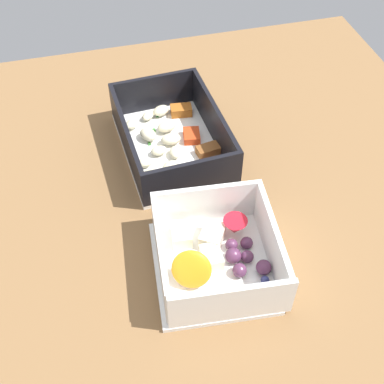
% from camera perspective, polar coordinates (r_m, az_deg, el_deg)
% --- Properties ---
extents(table_surface, '(0.80, 0.80, 0.02)m').
position_cam_1_polar(table_surface, '(0.65, 0.06, -2.62)').
color(table_surface, brown).
rests_on(table_surface, ground).
extents(pasta_container, '(0.20, 0.14, 0.06)m').
position_cam_1_polar(pasta_container, '(0.70, -2.26, 5.92)').
color(pasta_container, white).
rests_on(pasta_container, table_surface).
extents(fruit_bowl, '(0.15, 0.14, 0.06)m').
position_cam_1_polar(fruit_bowl, '(0.57, 2.81, -7.05)').
color(fruit_bowl, white).
rests_on(fruit_bowl, table_surface).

